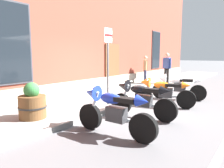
% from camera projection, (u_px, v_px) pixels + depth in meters
% --- Properties ---
extents(ground_plane, '(140.00, 140.00, 0.00)m').
position_uv_depth(ground_plane, '(127.00, 106.00, 7.18)').
color(ground_plane, '#4C4C4F').
extents(sidewalk, '(31.31, 2.54, 0.14)m').
position_uv_depth(sidewalk, '(99.00, 100.00, 7.92)').
color(sidewalk, slate).
rests_on(sidewalk, ground_plane).
extents(motorcycle_blue_sport, '(0.62, 2.00, 1.06)m').
position_uv_depth(motorcycle_blue_sport, '(111.00, 109.00, 4.56)').
color(motorcycle_blue_sport, black).
rests_on(motorcycle_blue_sport, ground_plane).
extents(motorcycle_black_sport, '(0.62, 1.98, 1.05)m').
position_uv_depth(motorcycle_black_sport, '(140.00, 98.00, 5.84)').
color(motorcycle_black_sport, black).
rests_on(motorcycle_black_sport, ground_plane).
extents(motorcycle_orange_sport, '(0.73, 2.01, 0.99)m').
position_uv_depth(motorcycle_orange_sport, '(162.00, 91.00, 7.12)').
color(motorcycle_orange_sport, black).
rests_on(motorcycle_orange_sport, ground_plane).
extents(motorcycle_white_sport, '(0.77, 2.02, 1.01)m').
position_uv_depth(motorcycle_white_sport, '(176.00, 86.00, 8.29)').
color(motorcycle_white_sport, black).
rests_on(motorcycle_white_sport, ground_plane).
extents(pedestrian_tan_coat, '(0.57, 0.46, 1.58)m').
position_uv_depth(pedestrian_tan_coat, '(145.00, 68.00, 12.02)').
color(pedestrian_tan_coat, '#2D3351').
rests_on(pedestrian_tan_coat, sidewalk).
extents(pedestrian_blue_top, '(0.31, 0.57, 1.74)m').
position_uv_depth(pedestrian_blue_top, '(167.00, 66.00, 12.04)').
color(pedestrian_blue_top, black).
rests_on(pedestrian_blue_top, sidewalk).
extents(parking_sign, '(0.36, 0.07, 2.48)m').
position_uv_depth(parking_sign, '(108.00, 55.00, 6.70)').
color(parking_sign, '#4C4C51').
rests_on(parking_sign, sidewalk).
extents(barrel_planter, '(0.71, 0.71, 0.92)m').
position_uv_depth(barrel_planter, '(32.00, 104.00, 5.36)').
color(barrel_planter, brown).
rests_on(barrel_planter, sidewalk).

